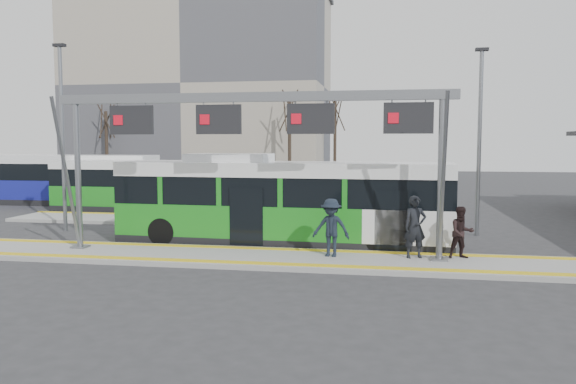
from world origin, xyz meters
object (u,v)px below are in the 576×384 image
object	(u,v)px
gantry	(253,125)
hero_bus	(281,203)
passenger_b	(462,233)
passenger_c	(331,228)
passenger_a	(415,227)

from	to	relation	value
gantry	hero_bus	distance (m)	3.88
gantry	passenger_b	distance (m)	7.37
gantry	hero_bus	xyz separation A→B (m)	(0.42, 2.69, -2.77)
hero_bus	passenger_c	bearing A→B (deg)	-49.54
hero_bus	passenger_c	distance (m)	3.42
gantry	hero_bus	bearing A→B (deg)	81.21
gantry	passenger_c	xyz separation A→B (m)	(2.51, 0.03, -3.23)
gantry	passenger_a	size ratio (longest dim) A/B	6.65
gantry	passenger_a	bearing A→B (deg)	2.87
hero_bus	passenger_c	size ratio (longest dim) A/B	6.66
gantry	passenger_b	size ratio (longest dim) A/B	8.01
gantry	passenger_b	xyz separation A→B (m)	(6.55, 0.43, -3.34)
passenger_a	gantry	bearing A→B (deg)	165.57
passenger_a	passenger_c	size ratio (longest dim) A/B	1.06
gantry	passenger_c	size ratio (longest dim) A/B	7.06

